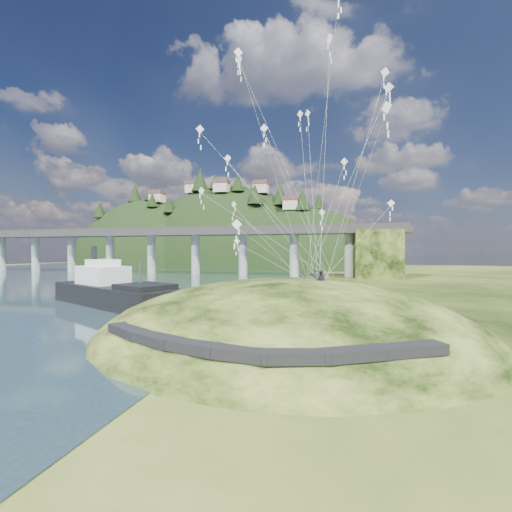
# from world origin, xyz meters

# --- Properties ---
(ground) EXTENTS (320.00, 320.00, 0.00)m
(ground) POSITION_xyz_m (0.00, 0.00, 0.00)
(ground) COLOR black
(ground) RESTS_ON ground
(grass_hill) EXTENTS (36.00, 32.00, 13.00)m
(grass_hill) POSITION_xyz_m (8.00, 2.00, -1.50)
(grass_hill) COLOR black
(grass_hill) RESTS_ON ground
(footpath) EXTENTS (22.29, 5.84, 0.83)m
(footpath) POSITION_xyz_m (7.46, -9.74, 2.08)
(footpath) COLOR black
(footpath) RESTS_ON ground
(bridge) EXTENTS (160.00, 11.00, 15.00)m
(bridge) POSITION_xyz_m (-26.46, 70.07, 9.70)
(bridge) COLOR #2D2B2B
(bridge) RESTS_ON ground
(far_ridge) EXTENTS (153.00, 70.00, 94.50)m
(far_ridge) POSITION_xyz_m (-43.58, 122.17, -7.44)
(far_ridge) COLOR black
(far_ridge) RESTS_ON ground
(work_barge) EXTENTS (23.96, 15.67, 8.21)m
(work_barge) POSITION_xyz_m (-18.09, 12.06, 2.06)
(work_barge) COLOR black
(work_barge) RESTS_ON ground
(wooden_dock) EXTENTS (15.05, 4.27, 1.06)m
(wooden_dock) POSITION_xyz_m (-2.84, 8.04, 0.47)
(wooden_dock) COLOR #371B16
(wooden_dock) RESTS_ON ground
(kite_flyers) EXTENTS (1.56, 3.27, 1.97)m
(kite_flyers) POSITION_xyz_m (10.74, 2.86, 5.85)
(kite_flyers) COLOR #262833
(kite_flyers) RESTS_ON ground
(kite_swarm) EXTENTS (19.44, 17.08, 19.21)m
(kite_swarm) POSITION_xyz_m (8.91, 3.70, 18.61)
(kite_swarm) COLOR white
(kite_swarm) RESTS_ON ground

